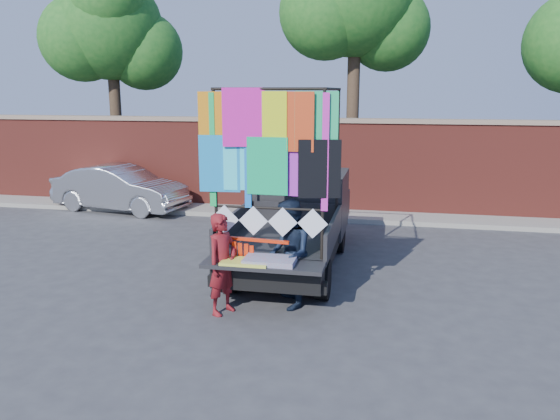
% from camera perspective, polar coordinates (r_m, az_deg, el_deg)
% --- Properties ---
extents(ground, '(90.00, 90.00, 0.00)m').
position_cam_1_polar(ground, '(8.94, -3.31, -9.58)').
color(ground, '#38383A').
rests_on(ground, ground).
extents(brick_wall, '(30.00, 0.45, 2.61)m').
position_cam_1_polar(brick_wall, '(15.30, 3.36, 4.78)').
color(brick_wall, maroon).
rests_on(brick_wall, ground).
extents(curb, '(30.00, 1.20, 0.12)m').
position_cam_1_polar(curb, '(14.84, 2.91, -0.42)').
color(curb, gray).
rests_on(curb, ground).
extents(tree_left, '(4.20, 3.30, 7.05)m').
position_cam_1_polar(tree_left, '(18.38, -17.34, 17.37)').
color(tree_left, '#38281C').
rests_on(tree_left, ground).
extents(tree_mid, '(4.20, 3.30, 7.73)m').
position_cam_1_polar(tree_mid, '(16.34, 7.96, 20.55)').
color(tree_mid, '#38281C').
rests_on(tree_mid, ground).
extents(pickup_truck, '(2.14, 5.38, 3.39)m').
position_cam_1_polar(pickup_truck, '(10.95, 1.82, -0.74)').
color(pickup_truck, black).
rests_on(pickup_truck, ground).
extents(sedan, '(4.08, 2.03, 1.28)m').
position_cam_1_polar(sedan, '(16.07, -16.35, 2.20)').
color(sedan, '#B8BAC0').
rests_on(sedan, ground).
extents(woman, '(0.58, 0.67, 1.56)m').
position_cam_1_polar(woman, '(8.31, -6.02, -5.63)').
color(woman, maroon).
rests_on(woman, ground).
extents(man, '(0.87, 0.99, 1.72)m').
position_cam_1_polar(man, '(8.49, 0.93, -4.63)').
color(man, '#141F32').
rests_on(man, ground).
extents(streamer_bundle, '(1.04, 0.16, 0.71)m').
position_cam_1_polar(streamer_bundle, '(8.38, -3.30, -4.51)').
color(streamer_bundle, red).
rests_on(streamer_bundle, ground).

